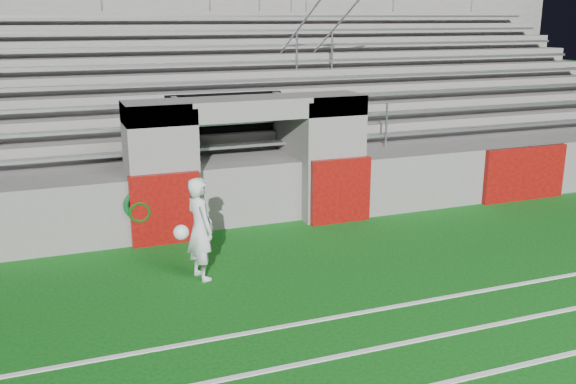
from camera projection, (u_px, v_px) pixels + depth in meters
name	position (u px, v px, depth m)	size (l,w,h in m)	color
ground	(317.00, 289.00, 10.07)	(90.00, 90.00, 0.00)	#0C4D11
stadium_structure	(197.00, 120.00, 16.85)	(26.00, 8.48, 5.42)	#62605D
goalkeeper_with_ball	(199.00, 229.00, 10.28)	(0.73, 0.70, 1.69)	silver
hose_coil	(139.00, 207.00, 11.72)	(0.57, 0.14, 0.62)	#0D431E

